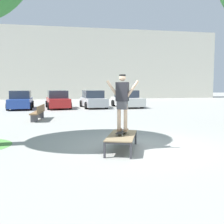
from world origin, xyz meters
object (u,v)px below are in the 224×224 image
Objects in this scene: skater at (122,99)px; car_white at (127,99)px; car_blue at (21,101)px; car_silver at (93,100)px; skateboard at (122,132)px; car_red at (58,100)px; park_bench at (38,112)px; skate_box at (122,137)px.

skater is 0.39× the size of car_white.
car_silver is at bearing 0.74° from car_blue.
skateboard is 15.73m from car_red.
car_white is (4.11, 15.59, 0.15)m from skateboard.
skateboard is 16.12m from car_white.
car_blue is 0.97× the size of car_white.
car_blue reaches higher than park_bench.
car_blue is (-4.88, 15.63, 0.28)m from skate_box.
car_white is at bearing -0.58° from car_silver.
skater is 15.68m from car_silver.
car_silver is (1.10, 15.61, -0.84)m from skater.
car_red is at bearing 96.98° from skater.
skate_box is 0.47× the size of car_silver.
car_blue is 3.01m from car_red.
skater is 0.40× the size of car_blue.
skateboard is 0.33× the size of park_bench.
car_red reaches higher than park_bench.
car_blue reaches higher than skateboard.
skateboard is 0.19× the size of car_blue.
park_bench is (-4.06, -7.87, -0.24)m from car_silver.
skater is (0.00, 0.00, 0.99)m from skateboard.
car_silver reaches higher than park_bench.
skateboard is at bearing -117.75° from skater.
skate_box is 16.38m from car_blue.
park_bench is at bearing 110.95° from skater.
skateboard is 0.47× the size of skater.
car_red reaches higher than skateboard.
skateboard is 0.18× the size of car_white.
car_silver is 3.01m from car_white.
skater reaches higher than car_white.
car_silver is (1.10, 15.62, 0.15)m from skateboard.
car_red is (-1.91, 15.62, 0.15)m from skateboard.
skate_box is 0.47× the size of car_white.
skater is at bearing 62.25° from skateboard.
park_bench reaches higher than skateboard.
park_bench is at bearing 110.49° from skate_box.
skateboard is 0.19× the size of car_silver.
car_white reaches higher than skate_box.
car_blue is at bearing 107.57° from skateboard.
park_bench is at bearing -132.06° from car_white.
car_red is at bearing 179.97° from car_silver.
skater reaches higher than car_blue.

